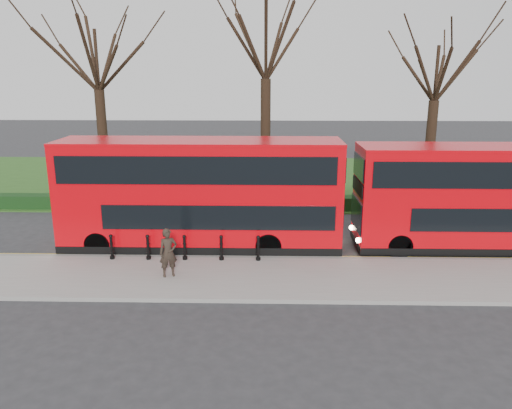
{
  "coord_description": "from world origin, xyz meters",
  "views": [
    {
      "loc": [
        2.14,
        -20.4,
        7.59
      ],
      "look_at": [
        1.64,
        0.5,
        2.0
      ],
      "focal_mm": 35.0,
      "sensor_mm": 36.0,
      "label": 1
    }
  ],
  "objects_px": {
    "bollard_row": "(185,248)",
    "pedestrian": "(168,253)",
    "bus_lead": "(201,195)",
    "bus_rear": "(491,199)"
  },
  "relations": [
    {
      "from": "bus_rear",
      "to": "pedestrian",
      "type": "relative_size",
      "value": 6.22
    },
    {
      "from": "bus_rear",
      "to": "bollard_row",
      "type": "bearing_deg",
      "value": -171.56
    },
    {
      "from": "bus_lead",
      "to": "bus_rear",
      "type": "bearing_deg",
      "value": 0.45
    },
    {
      "from": "bollard_row",
      "to": "bus_lead",
      "type": "bearing_deg",
      "value": 75.8
    },
    {
      "from": "bollard_row",
      "to": "pedestrian",
      "type": "relative_size",
      "value": 3.33
    },
    {
      "from": "bollard_row",
      "to": "bus_rear",
      "type": "height_order",
      "value": "bus_rear"
    },
    {
      "from": "pedestrian",
      "to": "bus_rear",
      "type": "bearing_deg",
      "value": -6.5
    },
    {
      "from": "bollard_row",
      "to": "bus_lead",
      "type": "relative_size",
      "value": 0.51
    },
    {
      "from": "bus_rear",
      "to": "bus_lead",
      "type": "bearing_deg",
      "value": -179.55
    },
    {
      "from": "bus_rear",
      "to": "pedestrian",
      "type": "bearing_deg",
      "value": -164.7
    }
  ]
}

